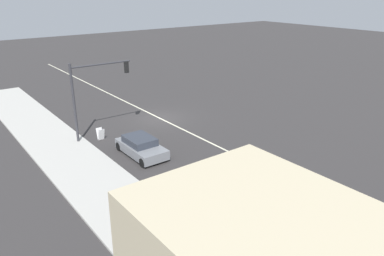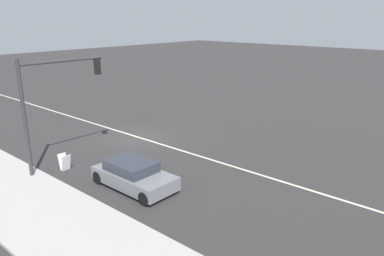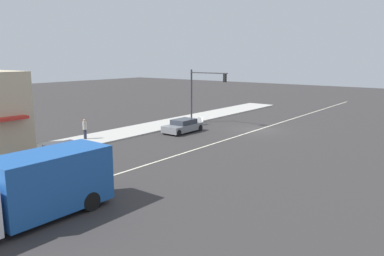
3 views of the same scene
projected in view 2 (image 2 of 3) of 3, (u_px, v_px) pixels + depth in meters
lane_marking_center at (137, 137)px, 24.27m from camera, size 0.16×60.00×0.01m
traffic_signal_main at (51, 94)px, 18.14m from camera, size 4.59×0.34×5.60m
warning_aframe_sign at (65, 162)px, 18.97m from camera, size 0.45×0.53×0.84m
suv_grey at (134, 175)px, 17.00m from camera, size 1.89×4.01×1.25m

